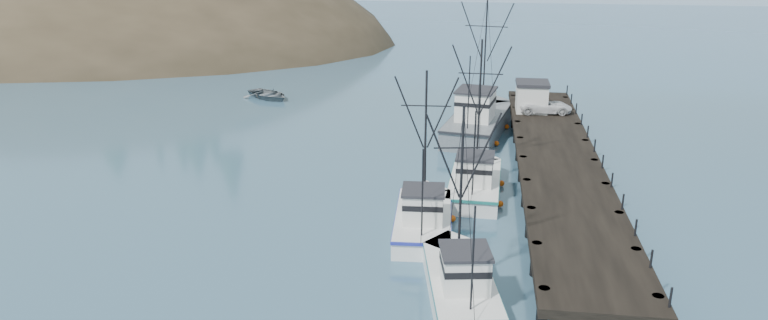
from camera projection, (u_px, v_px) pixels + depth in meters
The scene contains 11 objects.
ground at pixel (329, 270), 38.43m from camera, with size 400.00×400.00×0.00m, color #335771.
pier at pixel (558, 162), 51.02m from camera, with size 6.00×44.00×2.00m.
headland at pixel (18, 61), 123.58m from camera, with size 134.80×78.00×51.00m.
moored_sailboats at pixel (199, 60), 98.37m from camera, with size 15.96×16.85×6.35m.
trawler_near at pixel (460, 281), 35.58m from camera, with size 4.68×10.10×10.33m.
trawler_mid at pixel (423, 217), 43.42m from camera, with size 3.95×10.40×10.42m.
trawler_far at pixel (475, 181), 49.67m from camera, with size 3.94×10.99×11.28m.
work_vessel at pixel (479, 120), 63.99m from camera, with size 6.78×15.17×12.70m.
pier_shed at pixel (532, 96), 63.61m from camera, with size 3.00×3.20×2.80m.
pickup_truck at pixel (545, 106), 63.15m from camera, with size 2.25×4.87×1.35m, color silver.
motorboat at pixel (269, 98), 77.35m from camera, with size 4.19×5.87×1.22m, color slate.
Camera 1 is at (7.90, -33.63, 18.20)m, focal length 32.00 mm.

